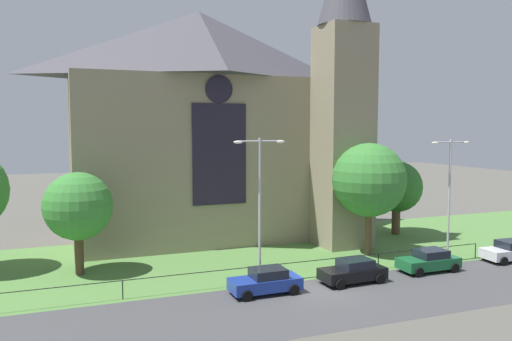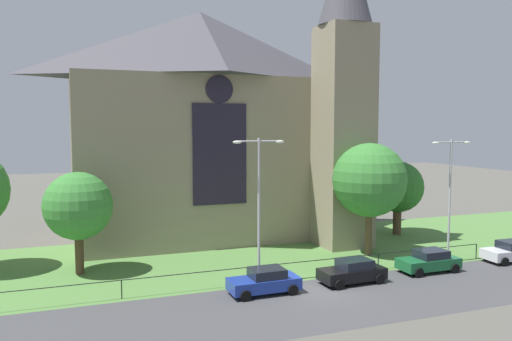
{
  "view_description": "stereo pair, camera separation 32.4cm",
  "coord_description": "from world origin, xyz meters",
  "px_view_note": "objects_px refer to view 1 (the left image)",
  "views": [
    {
      "loc": [
        -14.37,
        -26.73,
        9.83
      ],
      "look_at": [
        -1.1,
        8.0,
        6.66
      ],
      "focal_mm": 35.71,
      "sensor_mm": 36.0,
      "label": 1
    },
    {
      "loc": [
        -14.07,
        -26.85,
        9.83
      ],
      "look_at": [
        -1.1,
        8.0,
        6.66
      ],
      "focal_mm": 35.71,
      "sensor_mm": 36.0,
      "label": 2
    }
  ],
  "objects_px": {
    "parked_car_blue": "(266,281)",
    "parked_car_black": "(353,271)",
    "tree_right_near": "(369,180)",
    "tree_left_near": "(78,207)",
    "streetlamp_near": "(260,193)",
    "church_building": "(210,122)",
    "tree_right_far": "(397,187)",
    "streetlamp_far": "(450,185)",
    "parked_car_white": "(511,251)",
    "parked_car_green": "(429,261)"
  },
  "relations": [
    {
      "from": "parked_car_blue",
      "to": "parked_car_black",
      "type": "bearing_deg",
      "value": 179.32
    },
    {
      "from": "tree_right_near",
      "to": "tree_left_near",
      "type": "bearing_deg",
      "value": 173.47
    },
    {
      "from": "parked_car_black",
      "to": "streetlamp_near",
      "type": "bearing_deg",
      "value": -20.66
    },
    {
      "from": "church_building",
      "to": "tree_right_far",
      "type": "distance_m",
      "value": 18.04
    },
    {
      "from": "tree_right_far",
      "to": "tree_left_near",
      "type": "bearing_deg",
      "value": -173.25
    },
    {
      "from": "tree_left_near",
      "to": "tree_right_far",
      "type": "height_order",
      "value": "tree_left_near"
    },
    {
      "from": "streetlamp_near",
      "to": "parked_car_blue",
      "type": "relative_size",
      "value": 2.18
    },
    {
      "from": "streetlamp_far",
      "to": "parked_car_white",
      "type": "bearing_deg",
      "value": -17.57
    },
    {
      "from": "streetlamp_far",
      "to": "parked_car_black",
      "type": "relative_size",
      "value": 2.1
    },
    {
      "from": "tree_right_far",
      "to": "streetlamp_far",
      "type": "relative_size",
      "value": 0.75
    },
    {
      "from": "church_building",
      "to": "streetlamp_far",
      "type": "xyz_separation_m",
      "value": [
        13.74,
        -14.82,
        -4.63
      ]
    },
    {
      "from": "streetlamp_near",
      "to": "parked_car_green",
      "type": "distance_m",
      "value": 12.93
    },
    {
      "from": "tree_right_near",
      "to": "parked_car_black",
      "type": "distance_m",
      "value": 9.04
    },
    {
      "from": "streetlamp_far",
      "to": "parked_car_blue",
      "type": "xyz_separation_m",
      "value": [
        -15.1,
        -1.87,
        -4.89
      ]
    },
    {
      "from": "parked_car_blue",
      "to": "parked_car_black",
      "type": "distance_m",
      "value": 5.97
    },
    {
      "from": "streetlamp_near",
      "to": "parked_car_blue",
      "type": "xyz_separation_m",
      "value": [
        -0.34,
        -1.87,
        -5.01
      ]
    },
    {
      "from": "parked_car_green",
      "to": "church_building",
      "type": "bearing_deg",
      "value": -56.57
    },
    {
      "from": "parked_car_green",
      "to": "streetlamp_far",
      "type": "bearing_deg",
      "value": -152.44
    },
    {
      "from": "parked_car_blue",
      "to": "streetlamp_near",
      "type": "bearing_deg",
      "value": -100.92
    },
    {
      "from": "tree_right_far",
      "to": "streetlamp_far",
      "type": "height_order",
      "value": "streetlamp_far"
    },
    {
      "from": "parked_car_blue",
      "to": "parked_car_black",
      "type": "height_order",
      "value": "same"
    },
    {
      "from": "church_building",
      "to": "parked_car_green",
      "type": "height_order",
      "value": "church_building"
    },
    {
      "from": "tree_left_near",
      "to": "parked_car_blue",
      "type": "distance_m",
      "value": 13.56
    },
    {
      "from": "tree_right_far",
      "to": "streetlamp_near",
      "type": "height_order",
      "value": "streetlamp_near"
    },
    {
      "from": "tree_right_near",
      "to": "parked_car_white",
      "type": "relative_size",
      "value": 2.03
    },
    {
      "from": "tree_right_far",
      "to": "tree_right_near",
      "type": "bearing_deg",
      "value": -139.88
    },
    {
      "from": "church_building",
      "to": "streetlamp_near",
      "type": "bearing_deg",
      "value": -93.94
    },
    {
      "from": "tree_left_near",
      "to": "parked_car_green",
      "type": "relative_size",
      "value": 1.64
    },
    {
      "from": "tree_left_near",
      "to": "parked_car_blue",
      "type": "xyz_separation_m",
      "value": [
        10.16,
        -8.11,
        -3.85
      ]
    },
    {
      "from": "streetlamp_near",
      "to": "parked_car_white",
      "type": "bearing_deg",
      "value": -4.27
    },
    {
      "from": "tree_left_near",
      "to": "tree_right_far",
      "type": "distance_m",
      "value": 27.91
    },
    {
      "from": "church_building",
      "to": "parked_car_black",
      "type": "bearing_deg",
      "value": -74.58
    },
    {
      "from": "church_building",
      "to": "parked_car_black",
      "type": "relative_size",
      "value": 6.09
    },
    {
      "from": "church_building",
      "to": "tree_left_near",
      "type": "height_order",
      "value": "church_building"
    },
    {
      "from": "tree_right_far",
      "to": "parked_car_blue",
      "type": "bearing_deg",
      "value": -147.04
    },
    {
      "from": "church_building",
      "to": "parked_car_black",
      "type": "height_order",
      "value": "church_building"
    },
    {
      "from": "tree_left_near",
      "to": "streetlamp_near",
      "type": "height_order",
      "value": "streetlamp_near"
    },
    {
      "from": "streetlamp_near",
      "to": "streetlamp_far",
      "type": "bearing_deg",
      "value": 0.0
    },
    {
      "from": "church_building",
      "to": "parked_car_green",
      "type": "relative_size",
      "value": 6.19
    },
    {
      "from": "tree_right_far",
      "to": "streetlamp_near",
      "type": "bearing_deg",
      "value": -151.07
    },
    {
      "from": "parked_car_black",
      "to": "parked_car_green",
      "type": "relative_size",
      "value": 1.02
    },
    {
      "from": "tree_right_near",
      "to": "tree_left_near",
      "type": "distance_m",
      "value": 21.15
    },
    {
      "from": "streetlamp_far",
      "to": "parked_car_white",
      "type": "xyz_separation_m",
      "value": [
        4.56,
        -1.44,
        -4.89
      ]
    },
    {
      "from": "streetlamp_far",
      "to": "parked_car_blue",
      "type": "relative_size",
      "value": 2.13
    },
    {
      "from": "tree_left_near",
      "to": "parked_car_black",
      "type": "xyz_separation_m",
      "value": [
        16.13,
        -8.12,
        -3.85
      ]
    },
    {
      "from": "parked_car_blue",
      "to": "tree_right_near",
      "type": "bearing_deg",
      "value": -152.77
    },
    {
      "from": "tree_right_near",
      "to": "streetlamp_far",
      "type": "xyz_separation_m",
      "value": [
        4.28,
        -3.84,
        -0.17
      ]
    },
    {
      "from": "tree_left_near",
      "to": "streetlamp_far",
      "type": "relative_size",
      "value": 0.77
    },
    {
      "from": "church_building",
      "to": "parked_car_black",
      "type": "distance_m",
      "value": 19.77
    },
    {
      "from": "streetlamp_far",
      "to": "parked_car_black",
      "type": "xyz_separation_m",
      "value": [
        -9.13,
        -1.88,
        -4.89
      ]
    }
  ]
}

